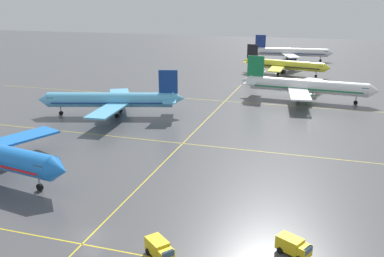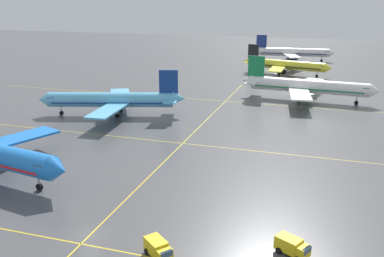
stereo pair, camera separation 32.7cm
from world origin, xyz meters
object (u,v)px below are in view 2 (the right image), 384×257
object	(u,v)px
airliner_far_right_stand	(292,52)
service_truck_red_van	(158,248)
airliner_second_row	(113,100)
airliner_third_row	(306,86)
service_truck_catering	(292,246)
airliner_far_left_stand	(285,65)

from	to	relation	value
airliner_far_right_stand	service_truck_red_van	xyz separation A→B (m)	(-1.56, -173.23, -3.04)
airliner_second_row	service_truck_red_van	size ratio (longest dim) A/B	8.76
airliner_third_row	airliner_far_right_stand	distance (m)	85.15
airliner_second_row	airliner_third_row	distance (m)	57.82
airliner_second_row	service_truck_red_van	xyz separation A→B (m)	(35.28, -56.14, -2.94)
airliner_second_row	service_truck_red_van	bearing A→B (deg)	-57.86
airliner_far_right_stand	service_truck_red_van	world-z (taller)	airliner_far_right_stand
service_truck_catering	service_truck_red_van	bearing A→B (deg)	-160.83
service_truck_red_van	airliner_far_right_stand	bearing A→B (deg)	89.48
airliner_second_row	airliner_third_row	world-z (taller)	airliner_third_row
airliner_far_left_stand	airliner_far_right_stand	size ratio (longest dim) A/B	0.91
airliner_second_row	airliner_third_row	bearing A→B (deg)	34.37
airliner_third_row	airliner_far_right_stand	size ratio (longest dim) A/B	1.03
airliner_second_row	service_truck_red_van	distance (m)	66.37
airliner_third_row	service_truck_catering	world-z (taller)	airliner_third_row
airliner_second_row	service_truck_catering	world-z (taller)	airliner_second_row
airliner_far_left_stand	airliner_third_row	bearing A→B (deg)	-76.63
airliner_far_left_stand	service_truck_catering	world-z (taller)	airliner_far_left_stand
airliner_far_left_stand	service_truck_red_van	world-z (taller)	airliner_far_left_stand
airliner_second_row	service_truck_catering	bearing A→B (deg)	-45.16
airliner_far_right_stand	service_truck_catering	size ratio (longest dim) A/B	8.86
service_truck_red_van	service_truck_catering	size ratio (longest dim) A/B	0.97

